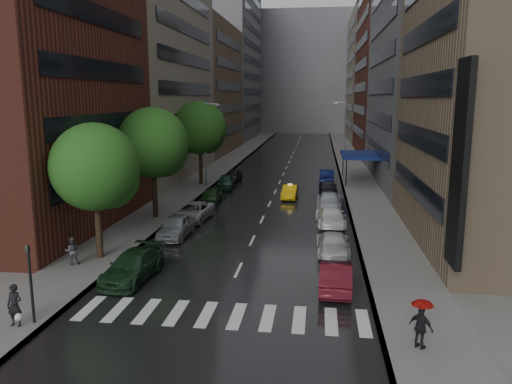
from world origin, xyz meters
TOP-DOWN VIEW (x-y plane):
  - ground at (0.00, 0.00)m, footprint 220.00×220.00m
  - road at (0.00, 50.00)m, footprint 14.00×140.00m
  - sidewalk_left at (-9.00, 50.00)m, footprint 4.00×140.00m
  - sidewalk_right at (9.00, 50.00)m, footprint 4.00×140.00m
  - crosswalk at (0.20, -2.00)m, footprint 13.15×2.80m
  - buildings_left at (-15.00, 58.79)m, footprint 8.00×108.00m
  - buildings_right at (15.00, 56.70)m, footprint 8.05×109.10m
  - building_far at (0.00, 118.00)m, footprint 40.00×14.00m
  - tree_near at (-8.60, 4.81)m, footprint 5.18×5.18m
  - tree_mid at (-8.60, 15.25)m, footprint 5.61×5.61m
  - tree_far at (-8.60, 31.08)m, footprint 5.83×5.83m
  - taxi at (1.72, 24.72)m, footprint 1.54×3.99m
  - parked_cars_left at (-5.40, 16.46)m, footprint 2.81×36.59m
  - parked_cars_right at (5.40, 17.71)m, footprint 2.35×37.43m
  - ped_bag_walker at (-8.18, -4.41)m, footprint 0.70×0.49m
  - ped_black_umbrella at (-9.61, 3.36)m, footprint 0.98×0.98m
  - ped_red_umbrella at (8.44, -4.25)m, footprint 1.02×0.98m
  - traffic_light at (-7.60, -4.03)m, footprint 0.18×0.15m
  - street_lamp_left at (-7.72, 30.00)m, footprint 1.74×0.22m
  - street_lamp_right at (7.72, 45.00)m, footprint 1.74×0.22m
  - awning at (8.98, 35.00)m, footprint 4.00×8.00m

SIDE VIEW (x-z plane):
  - ground at x=0.00m, z-range 0.00..0.00m
  - road at x=0.00m, z-range 0.00..0.01m
  - crosswalk at x=0.20m, z-range 0.01..0.02m
  - sidewalk_left at x=-9.00m, z-range 0.00..0.15m
  - sidewalk_right at x=9.00m, z-range 0.00..0.15m
  - taxi at x=1.72m, z-range 0.00..1.30m
  - parked_cars_right at x=5.40m, z-range -0.04..1.49m
  - parked_cars_left at x=-5.40m, z-range -0.06..1.52m
  - ped_bag_walker at x=-8.18m, z-range 0.12..1.95m
  - ped_red_umbrella at x=8.44m, z-range 0.32..2.33m
  - ped_black_umbrella at x=-9.61m, z-range 0.35..2.44m
  - traffic_light at x=-7.60m, z-range 0.50..3.95m
  - awning at x=8.98m, z-range 1.57..4.70m
  - street_lamp_left at x=-7.72m, z-range 0.39..9.39m
  - street_lamp_right at x=7.72m, z-range 0.39..9.39m
  - tree_near at x=-8.60m, z-range 1.52..9.78m
  - tree_mid at x=-8.60m, z-range 1.65..10.58m
  - tree_far at x=-8.60m, z-range 1.71..11.00m
  - buildings_right at x=15.00m, z-range -2.97..33.03m
  - buildings_left at x=-15.00m, z-range -3.01..34.99m
  - building_far at x=0.00m, z-range 0.00..32.00m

